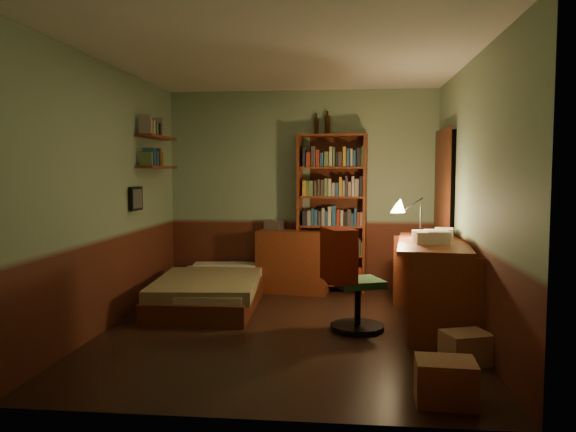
# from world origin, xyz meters

# --- Properties ---
(floor) EXTENTS (3.50, 4.00, 0.02)m
(floor) POSITION_xyz_m (0.00, 0.00, -0.01)
(floor) COLOR black
(floor) RESTS_ON ground
(ceiling) EXTENTS (3.50, 4.00, 0.02)m
(ceiling) POSITION_xyz_m (0.00, 0.00, 2.61)
(ceiling) COLOR silver
(ceiling) RESTS_ON wall_back
(wall_back) EXTENTS (3.50, 0.02, 2.60)m
(wall_back) POSITION_xyz_m (0.00, 2.01, 1.30)
(wall_back) COLOR gray
(wall_back) RESTS_ON ground
(wall_left) EXTENTS (0.02, 4.00, 2.60)m
(wall_left) POSITION_xyz_m (-1.76, 0.00, 1.30)
(wall_left) COLOR gray
(wall_left) RESTS_ON ground
(wall_right) EXTENTS (0.02, 4.00, 2.60)m
(wall_right) POSITION_xyz_m (1.76, 0.00, 1.30)
(wall_right) COLOR gray
(wall_right) RESTS_ON ground
(wall_front) EXTENTS (3.50, 0.02, 2.60)m
(wall_front) POSITION_xyz_m (0.00, -2.01, 1.30)
(wall_front) COLOR gray
(wall_front) RESTS_ON ground
(doorway) EXTENTS (0.06, 0.90, 2.00)m
(doorway) POSITION_xyz_m (1.72, 1.30, 1.00)
(doorway) COLOR black
(doorway) RESTS_ON ground
(door_trim) EXTENTS (0.02, 0.98, 2.08)m
(door_trim) POSITION_xyz_m (1.69, 1.30, 1.00)
(door_trim) COLOR #481F11
(door_trim) RESTS_ON ground
(bed) EXTENTS (1.12, 2.01, 0.59)m
(bed) POSITION_xyz_m (-0.98, 0.97, 0.29)
(bed) COLOR #667548
(bed) RESTS_ON ground
(dresser) EXTENTS (0.95, 0.57, 0.80)m
(dresser) POSITION_xyz_m (-0.09, 1.76, 0.40)
(dresser) COLOR maroon
(dresser) RESTS_ON ground
(mini_stereo) EXTENTS (0.28, 0.25, 0.12)m
(mini_stereo) POSITION_xyz_m (-0.35, 1.89, 0.86)
(mini_stereo) COLOR #B2B2B7
(mini_stereo) RESTS_ON dresser
(bookshelf) EXTENTS (0.89, 0.37, 2.02)m
(bookshelf) POSITION_xyz_m (0.40, 1.85, 1.01)
(bookshelf) COLOR maroon
(bookshelf) RESTS_ON ground
(bottle_left) EXTENTS (0.06, 0.06, 0.21)m
(bottle_left) POSITION_xyz_m (0.19, 1.96, 2.13)
(bottle_left) COLOR black
(bottle_left) RESTS_ON bookshelf
(bottle_right) EXTENTS (0.07, 0.07, 0.24)m
(bottle_right) POSITION_xyz_m (0.33, 1.96, 2.14)
(bottle_right) COLOR black
(bottle_right) RESTS_ON bookshelf
(desk) EXTENTS (0.84, 1.66, 0.85)m
(desk) POSITION_xyz_m (1.44, 0.30, 0.43)
(desk) COLOR maroon
(desk) RESTS_ON ground
(paper_stack) EXTENTS (0.23, 0.28, 0.10)m
(paper_stack) POSITION_xyz_m (1.60, 0.60, 0.91)
(paper_stack) COLOR silver
(paper_stack) RESTS_ON desk
(desk_lamp) EXTENTS (0.23, 0.23, 0.68)m
(desk_lamp) POSITION_xyz_m (1.36, 0.65, 1.19)
(desk_lamp) COLOR black
(desk_lamp) RESTS_ON desk
(office_chair) EXTENTS (0.57, 0.53, 0.91)m
(office_chair) POSITION_xyz_m (0.70, 0.07, 0.45)
(office_chair) COLOR #274D2D
(office_chair) RESTS_ON ground
(red_jacket) EXTENTS (0.28, 0.45, 0.51)m
(red_jacket) POSITION_xyz_m (0.87, 0.10, 1.16)
(red_jacket) COLOR maroon
(red_jacket) RESTS_ON office_chair
(wall_shelf_lower) EXTENTS (0.20, 0.90, 0.03)m
(wall_shelf_lower) POSITION_xyz_m (-1.64, 1.10, 1.60)
(wall_shelf_lower) COLOR maroon
(wall_shelf_lower) RESTS_ON wall_left
(wall_shelf_upper) EXTENTS (0.20, 0.90, 0.03)m
(wall_shelf_upper) POSITION_xyz_m (-1.64, 1.10, 1.95)
(wall_shelf_upper) COLOR maroon
(wall_shelf_upper) RESTS_ON wall_left
(framed_picture) EXTENTS (0.04, 0.32, 0.26)m
(framed_picture) POSITION_xyz_m (-1.72, 0.60, 1.25)
(framed_picture) COLOR black
(framed_picture) RESTS_ON wall_left
(cardboard_box_a) EXTENTS (0.41, 0.33, 0.29)m
(cardboard_box_a) POSITION_xyz_m (1.25, -1.61, 0.15)
(cardboard_box_a) COLOR #A47753
(cardboard_box_a) RESTS_ON ground
(cardboard_box_b) EXTENTS (0.43, 0.39, 0.25)m
(cardboard_box_b) POSITION_xyz_m (1.56, -0.78, 0.13)
(cardboard_box_b) COLOR #A47753
(cardboard_box_b) RESTS_ON ground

